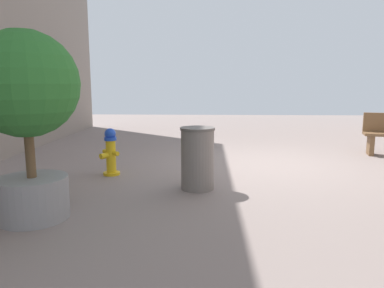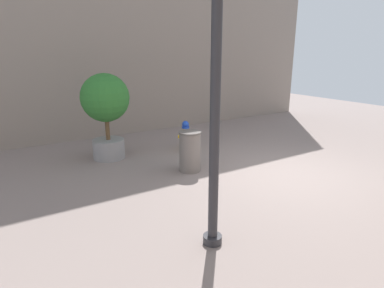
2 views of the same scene
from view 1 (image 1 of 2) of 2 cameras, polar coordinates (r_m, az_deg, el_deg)
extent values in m
plane|color=gray|center=(7.47, 11.41, -3.15)|extent=(23.40, 23.40, 0.00)
cylinder|color=gold|center=(6.66, -12.52, -4.52)|extent=(0.29, 0.29, 0.05)
cylinder|color=gold|center=(6.59, -12.62, -1.89)|extent=(0.17, 0.17, 0.57)
cylinder|color=blue|center=(6.53, -12.72, 0.83)|extent=(0.21, 0.21, 0.06)
sphere|color=blue|center=(6.52, -12.75, 1.56)|extent=(0.20, 0.20, 0.20)
cylinder|color=gold|center=(6.47, -11.95, -1.45)|extent=(0.15, 0.14, 0.08)
cylinder|color=gold|center=(6.68, -13.32, -1.16)|extent=(0.15, 0.14, 0.08)
cylinder|color=gold|center=(6.50, -13.66, -1.83)|extent=(0.17, 0.17, 0.10)
cube|color=brown|center=(9.22, 26.25, -0.14)|extent=(0.19, 0.41, 0.45)
cylinder|color=gray|center=(4.79, -23.67, -7.77)|extent=(0.82, 0.82, 0.51)
cylinder|color=brown|center=(4.65, -24.17, -0.45)|extent=(0.11, 0.11, 0.73)
sphere|color=#2D722D|center=(4.59, -24.80, 8.59)|extent=(1.23, 1.23, 1.23)
cylinder|color=slate|center=(5.55, 0.85, -2.49)|extent=(0.50, 0.50, 0.92)
cylinder|color=#5B5551|center=(5.48, 0.87, 2.42)|extent=(0.53, 0.53, 0.04)
camera|label=2|loc=(6.28, 78.21, 12.36)|focal=29.86mm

